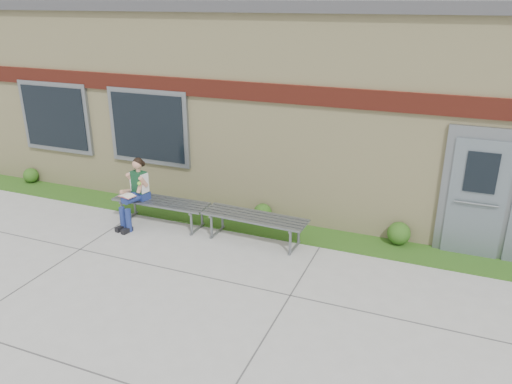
% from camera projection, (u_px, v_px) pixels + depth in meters
% --- Properties ---
extents(ground, '(80.00, 80.00, 0.00)m').
position_uv_depth(ground, '(217.00, 299.00, 7.54)').
color(ground, '#9E9E99').
rests_on(ground, ground).
extents(grass_strip, '(16.00, 0.80, 0.02)m').
position_uv_depth(grass_strip, '(275.00, 229.00, 9.78)').
color(grass_strip, '#1C4C14').
rests_on(grass_strip, ground).
extents(school_building, '(16.20, 6.22, 4.20)m').
position_uv_depth(school_building, '(325.00, 94.00, 11.94)').
color(school_building, beige).
rests_on(school_building, ground).
extents(bench_left, '(1.96, 0.57, 0.51)m').
position_uv_depth(bench_left, '(161.00, 206.00, 9.89)').
color(bench_left, slate).
rests_on(bench_left, ground).
extents(bench_right, '(2.00, 0.63, 0.51)m').
position_uv_depth(bench_right, '(255.00, 222.00, 9.19)').
color(bench_right, slate).
rests_on(bench_right, ground).
extents(girl, '(0.47, 0.81, 1.37)m').
position_uv_depth(girl, '(135.00, 190.00, 9.74)').
color(girl, navy).
rests_on(girl, ground).
extents(shrub_west, '(0.36, 0.36, 0.36)m').
position_uv_depth(shrub_west, '(31.00, 175.00, 12.17)').
color(shrub_west, '#1C4C14').
rests_on(shrub_west, grass_strip).
extents(shrub_mid, '(0.37, 0.37, 0.37)m').
position_uv_depth(shrub_mid, '(263.00, 213.00, 10.05)').
color(shrub_mid, '#1C4C14').
rests_on(shrub_mid, grass_strip).
extents(shrub_east, '(0.42, 0.42, 0.42)m').
position_uv_depth(shrub_east, '(399.00, 233.00, 9.11)').
color(shrub_east, '#1C4C14').
rests_on(shrub_east, grass_strip).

